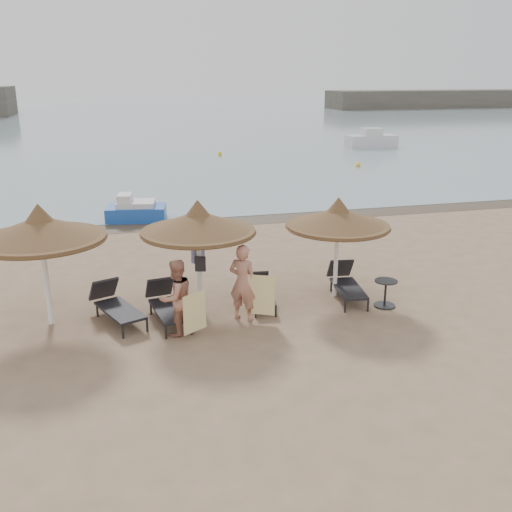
{
  "coord_description": "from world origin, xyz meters",
  "views": [
    {
      "loc": [
        -2.69,
        -12.36,
        5.62
      ],
      "look_at": [
        0.88,
        1.2,
        1.14
      ],
      "focal_mm": 40.0,
      "sensor_mm": 36.0,
      "label": 1
    }
  ],
  "objects": [
    {
      "name": "ground",
      "position": [
        0.0,
        0.0,
        0.0
      ],
      "size": [
        160.0,
        160.0,
        0.0
      ],
      "primitive_type": "plane",
      "color": "#99785A",
      "rests_on": "ground"
    },
    {
      "name": "sea",
      "position": [
        0.0,
        80.0,
        0.01
      ],
      "size": [
        200.0,
        140.0,
        0.03
      ],
      "primitive_type": "cube",
      "color": "gray",
      "rests_on": "ground"
    },
    {
      "name": "wet_sand_strip",
      "position": [
        0.0,
        9.4,
        0.0
      ],
      "size": [
        200.0,
        1.6,
        0.01
      ],
      "primitive_type": "cube",
      "color": "#4C4031",
      "rests_on": "ground"
    },
    {
      "name": "palapa_left",
      "position": [
        -4.23,
        0.81,
        2.31
      ],
      "size": [
        2.92,
        2.92,
        2.9
      ],
      "rotation": [
        0.0,
        0.0,
        -0.06
      ],
      "color": "white",
      "rests_on": "ground"
    },
    {
      "name": "palapa_center",
      "position": [
        -0.66,
        0.82,
        2.22
      ],
      "size": [
        2.81,
        2.81,
        2.79
      ],
      "rotation": [
        0.0,
        0.0,
        0.02
      ],
      "color": "white",
      "rests_on": "ground"
    },
    {
      "name": "palapa_right",
      "position": [
        2.92,
        0.77,
        2.13
      ],
      "size": [
        2.7,
        2.7,
        2.67
      ],
      "rotation": [
        0.0,
        0.0,
        -0.11
      ],
      "color": "white",
      "rests_on": "ground"
    },
    {
      "name": "lounger_far_left",
      "position": [
        -2.74,
        0.67,
        0.4
      ],
      "size": [
        1.34,
        2.07,
        0.88
      ],
      "rotation": [
        0.0,
        0.0,
        0.38
      ],
      "color": "#242426",
      "rests_on": "ground"
    },
    {
      "name": "lounger_near_left",
      "position": [
        -1.55,
        0.4,
        0.4
      ],
      "size": [
        0.92,
        2.04,
        0.88
      ],
      "rotation": [
        0.0,
        0.0,
        0.14
      ],
      "color": "#242426",
      "rests_on": "ground"
    },
    {
      "name": "lounger_near_right",
      "position": [
        0.88,
        0.75,
        0.33
      ],
      "size": [
        0.74,
        1.7,
        0.74
      ],
      "rotation": [
        0.0,
        0.0,
        -0.12
      ],
      "color": "#242426",
      "rests_on": "ground"
    },
    {
      "name": "lounger_far_right",
      "position": [
        3.19,
        0.66,
        0.39
      ],
      "size": [
        0.91,
        2.0,
        0.86
      ],
      "rotation": [
        0.0,
        0.0,
        -0.14
      ],
      "color": "#242426",
      "rests_on": "ground"
    },
    {
      "name": "side_table",
      "position": [
        3.88,
        -0.22,
        0.33
      ],
      "size": [
        0.57,
        0.57,
        0.69
      ],
      "rotation": [
        0.0,
        0.0,
        -0.43
      ],
      "color": "#242426",
      "rests_on": "ground"
    },
    {
      "name": "person_left",
      "position": [
        -1.4,
        -0.5,
        1.02
      ],
      "size": [
        1.12,
        1.0,
        2.04
      ],
      "primitive_type": "imported",
      "rotation": [
        0.0,
        0.0,
        3.67
      ],
      "color": "tan",
      "rests_on": "ground"
    },
    {
      "name": "person_right",
      "position": [
        0.22,
        -0.09,
        1.09
      ],
      "size": [
        1.19,
        1.12,
        2.18
      ],
      "primitive_type": "imported",
      "rotation": [
        0.0,
        0.0,
        2.51
      ],
      "color": "tan",
      "rests_on": "ground"
    },
    {
      "name": "towel_left",
      "position": [
        -1.05,
        -0.85,
        0.63
      ],
      "size": [
        0.57,
        0.36,
        0.91
      ],
      "rotation": [
        0.0,
        0.0,
        0.56
      ],
      "color": "yellow",
      "rests_on": "ground"
    },
    {
      "name": "towel_right",
      "position": [
        0.57,
        -0.34,
        0.68
      ],
      "size": [
        0.64,
        0.34,
        0.99
      ],
      "rotation": [
        0.0,
        0.0,
        -0.47
      ],
      "color": "yellow",
      "rests_on": "ground"
    },
    {
      "name": "bag_patterned",
      "position": [
        -0.66,
        1.0,
        1.39
      ],
      "size": [
        0.35,
        0.24,
        0.42
      ],
      "rotation": [
        0.0,
        0.0,
        0.42
      ],
      "color": "silver",
      "rests_on": "ground"
    },
    {
      "name": "bag_dark",
      "position": [
        -0.66,
        0.66,
        1.23
      ],
      "size": [
        0.27,
        0.16,
        0.37
      ],
      "rotation": [
        0.0,
        0.0,
        -0.29
      ],
      "color": "#232226",
      "rests_on": "ground"
    },
    {
      "name": "pedal_boat",
      "position": [
        -1.69,
        10.51,
        0.4
      ],
      "size": [
        2.51,
        1.73,
        1.08
      ],
      "rotation": [
        0.0,
        0.0,
        -0.17
      ],
      "color": "blue",
      "rests_on": "ground"
    },
    {
      "name": "buoy_mid",
      "position": [
        5.35,
        28.52,
        0.16
      ],
      "size": [
        0.31,
        0.31,
        0.31
      ],
      "primitive_type": "sphere",
      "color": "yellow",
      "rests_on": "ground"
    },
    {
      "name": "buoy_right",
      "position": [
        12.8,
        21.01,
        0.15
      ],
      "size": [
        0.31,
        0.31,
        0.31
      ],
      "primitive_type": "sphere",
      "color": "yellow",
      "rests_on": "ground"
    }
  ]
}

